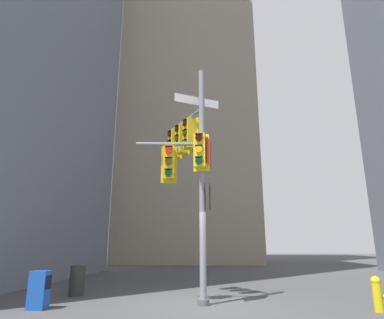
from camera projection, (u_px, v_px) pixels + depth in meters
ground at (203, 305)px, 8.82m from camera, size 120.00×120.00×0.00m
building_mid_block at (192, 38)px, 39.33m from camera, size 13.05×13.05×51.60m
signal_pole_assembly at (188, 155)px, 10.41m from camera, size 2.54×2.57×7.04m
fire_hydrant at (377, 293)px, 8.03m from camera, size 0.33×0.23×0.83m
newspaper_box at (39, 290)px, 8.37m from camera, size 0.45×0.36×0.93m
trash_bin at (77, 281)px, 10.58m from camera, size 0.48×0.48×0.93m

